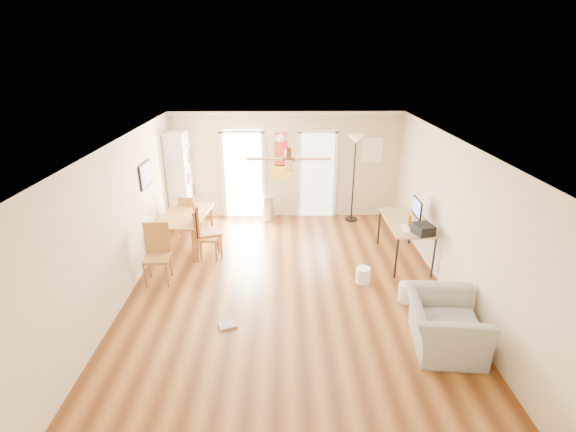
{
  "coord_description": "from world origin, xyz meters",
  "views": [
    {
      "loc": [
        -0.09,
        -6.35,
        3.96
      ],
      "look_at": [
        0.0,
        0.6,
        1.15
      ],
      "focal_mm": 26.0,
      "sensor_mm": 36.0,
      "label": 1
    }
  ],
  "objects_px": {
    "trash_can": "(268,208)",
    "torchiere_lamp": "(354,179)",
    "wastebasket_b": "(406,292)",
    "armchair": "(444,324)",
    "dining_chair_far": "(190,215)",
    "bookshelf": "(181,177)",
    "computer_desk": "(404,240)",
    "dining_chair_near": "(157,255)",
    "wastebasket_a": "(363,275)",
    "dining_chair_right_a": "(208,229)",
    "dining_table": "(186,231)",
    "dining_chair_right_b": "(207,234)",
    "printer": "(423,229)"
  },
  "relations": [
    {
      "from": "trash_can",
      "to": "torchiere_lamp",
      "type": "bearing_deg",
      "value": 0.58
    },
    {
      "from": "wastebasket_b",
      "to": "armchair",
      "type": "bearing_deg",
      "value": -81.28
    },
    {
      "from": "dining_chair_far",
      "to": "armchair",
      "type": "relative_size",
      "value": 0.81
    },
    {
      "from": "bookshelf",
      "to": "computer_desk",
      "type": "relative_size",
      "value": 1.44
    },
    {
      "from": "dining_chair_near",
      "to": "bookshelf",
      "type": "bearing_deg",
      "value": 88.66
    },
    {
      "from": "dining_chair_near",
      "to": "wastebasket_a",
      "type": "xyz_separation_m",
      "value": [
        3.69,
        -0.07,
        -0.39
      ]
    },
    {
      "from": "bookshelf",
      "to": "trash_can",
      "type": "distance_m",
      "value": 2.2
    },
    {
      "from": "dining_chair_right_a",
      "to": "dining_chair_far",
      "type": "bearing_deg",
      "value": 8.83
    },
    {
      "from": "dining_chair_right_a",
      "to": "dining_chair_near",
      "type": "bearing_deg",
      "value": 125.35
    },
    {
      "from": "dining_table",
      "to": "trash_can",
      "type": "height_order",
      "value": "dining_table"
    },
    {
      "from": "bookshelf",
      "to": "armchair",
      "type": "xyz_separation_m",
      "value": [
        4.66,
        -4.76,
        -0.73
      ]
    },
    {
      "from": "trash_can",
      "to": "wastebasket_a",
      "type": "height_order",
      "value": "trash_can"
    },
    {
      "from": "dining_chair_right_b",
      "to": "printer",
      "type": "xyz_separation_m",
      "value": [
        4.05,
        -0.69,
        0.39
      ]
    },
    {
      "from": "wastebasket_a",
      "to": "armchair",
      "type": "relative_size",
      "value": 0.26
    },
    {
      "from": "dining_chair_right_b",
      "to": "computer_desk",
      "type": "bearing_deg",
      "value": -91.54
    },
    {
      "from": "bookshelf",
      "to": "dining_chair_right_b",
      "type": "xyz_separation_m",
      "value": [
        0.91,
        -2.0,
        -0.58
      ]
    },
    {
      "from": "printer",
      "to": "torchiere_lamp",
      "type": "bearing_deg",
      "value": 92.42
    },
    {
      "from": "dining_chair_far",
      "to": "wastebasket_a",
      "type": "bearing_deg",
      "value": 159.55
    },
    {
      "from": "dining_table",
      "to": "computer_desk",
      "type": "xyz_separation_m",
      "value": [
        4.47,
        -0.62,
        0.04
      ]
    },
    {
      "from": "computer_desk",
      "to": "dining_chair_far",
      "type": "bearing_deg",
      "value": 163.72
    },
    {
      "from": "dining_chair_right_b",
      "to": "torchiere_lamp",
      "type": "relative_size",
      "value": 0.49
    },
    {
      "from": "torchiere_lamp",
      "to": "wastebasket_a",
      "type": "distance_m",
      "value": 3.12
    },
    {
      "from": "dining_chair_far",
      "to": "dining_table",
      "type": "bearing_deg",
      "value": 104.46
    },
    {
      "from": "printer",
      "to": "wastebasket_b",
      "type": "bearing_deg",
      "value": -133.11
    },
    {
      "from": "bookshelf",
      "to": "armchair",
      "type": "bearing_deg",
      "value": -38.42
    },
    {
      "from": "dining_chair_near",
      "to": "computer_desk",
      "type": "relative_size",
      "value": 0.71
    },
    {
      "from": "dining_chair_right_b",
      "to": "dining_chair_near",
      "type": "height_order",
      "value": "dining_chair_near"
    },
    {
      "from": "dining_chair_far",
      "to": "wastebasket_a",
      "type": "xyz_separation_m",
      "value": [
        3.54,
        -2.21,
        -0.31
      ]
    },
    {
      "from": "wastebasket_b",
      "to": "dining_chair_right_b",
      "type": "bearing_deg",
      "value": 155.9
    },
    {
      "from": "dining_chair_right_b",
      "to": "trash_can",
      "type": "relative_size",
      "value": 1.62
    },
    {
      "from": "trash_can",
      "to": "bookshelf",
      "type": "bearing_deg",
      "value": 178.54
    },
    {
      "from": "dining_table",
      "to": "dining_chair_right_a",
      "type": "bearing_deg",
      "value": -34.9
    },
    {
      "from": "dining_table",
      "to": "dining_chair_right_b",
      "type": "xyz_separation_m",
      "value": [
        0.55,
        -0.52,
        0.15
      ]
    },
    {
      "from": "bookshelf",
      "to": "dining_chair_near",
      "type": "bearing_deg",
      "value": -79.53
    },
    {
      "from": "dining_chair_far",
      "to": "wastebasket_b",
      "type": "height_order",
      "value": "dining_chair_far"
    },
    {
      "from": "wastebasket_a",
      "to": "wastebasket_b",
      "type": "distance_m",
      "value": 0.86
    },
    {
      "from": "dining_chair_near",
      "to": "trash_can",
      "type": "xyz_separation_m",
      "value": [
        1.89,
        2.88,
        -0.22
      ]
    },
    {
      "from": "dining_chair_right_b",
      "to": "computer_desk",
      "type": "distance_m",
      "value": 3.92
    },
    {
      "from": "dining_chair_right_a",
      "to": "dining_chair_near",
      "type": "height_order",
      "value": "dining_chair_right_a"
    },
    {
      "from": "computer_desk",
      "to": "bookshelf",
      "type": "bearing_deg",
      "value": 156.43
    },
    {
      "from": "dining_table",
      "to": "dining_chair_right_b",
      "type": "bearing_deg",
      "value": -43.26
    },
    {
      "from": "wastebasket_a",
      "to": "bookshelf",
      "type": "bearing_deg",
      "value": 142.1
    },
    {
      "from": "torchiere_lamp",
      "to": "dining_table",
      "type": "bearing_deg",
      "value": -158.83
    },
    {
      "from": "bookshelf",
      "to": "torchiere_lamp",
      "type": "height_order",
      "value": "bookshelf"
    },
    {
      "from": "dining_chair_right_a",
      "to": "wastebasket_b",
      "type": "relative_size",
      "value": 3.64
    },
    {
      "from": "wastebasket_b",
      "to": "wastebasket_a",
      "type": "bearing_deg",
      "value": 136.22
    },
    {
      "from": "bookshelf",
      "to": "dining_chair_near",
      "type": "relative_size",
      "value": 2.04
    },
    {
      "from": "trash_can",
      "to": "torchiere_lamp",
      "type": "xyz_separation_m",
      "value": [
        2.05,
        0.02,
        0.73
      ]
    },
    {
      "from": "bookshelf",
      "to": "computer_desk",
      "type": "distance_m",
      "value": 5.31
    },
    {
      "from": "bookshelf",
      "to": "dining_chair_near",
      "type": "distance_m",
      "value": 2.99
    }
  ]
}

